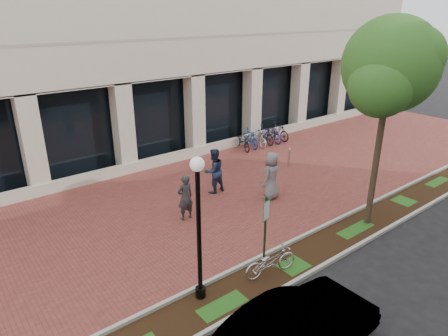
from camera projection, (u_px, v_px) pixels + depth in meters
ground at (222, 193)px, 16.87m from camera, size 120.00×120.00×0.00m
brick_plaza at (222, 193)px, 16.87m from camera, size 40.00×9.00×0.01m
planting_strip at (320, 247)px, 13.03m from camera, size 40.00×1.50×0.01m
curb_plaza_side at (303, 236)px, 13.56m from camera, size 40.00×0.12×0.12m
curb_street_side at (340, 256)px, 12.46m from camera, size 40.00×0.12×0.12m
parking_sign at (266, 223)px, 11.54m from camera, size 0.34×0.07×2.32m
lamppost at (199, 223)px, 9.96m from camera, size 0.36×0.36×4.03m
street_tree at (390, 71)px, 12.61m from camera, size 3.66×3.05×7.15m
locked_bicycle at (271, 261)px, 11.56m from camera, size 1.79×0.89×0.90m
pedestrian_left at (185, 197)px, 14.50m from camera, size 0.65×0.43×1.75m
pedestrian_mid at (214, 171)px, 16.66m from camera, size 0.96×0.76×1.93m
pedestrian_right at (272, 176)px, 16.12m from camera, size 1.10×0.86×1.97m
bollard at (289, 157)px, 19.58m from camera, size 0.12×0.12×0.96m
bike_rack_cluster at (261, 136)px, 22.82m from camera, size 3.57×1.93×1.07m
sedan_near_curb at (295, 333)px, 8.61m from camera, size 4.45×1.63×1.46m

